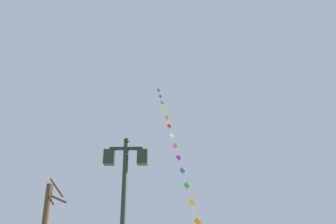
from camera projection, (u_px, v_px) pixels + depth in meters
twin_lantern_lamp_post at (124, 190)px, 9.85m from camera, size 1.19×0.28×4.73m
kite_train at (175, 146)px, 30.21m from camera, size 4.03×18.34×20.19m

